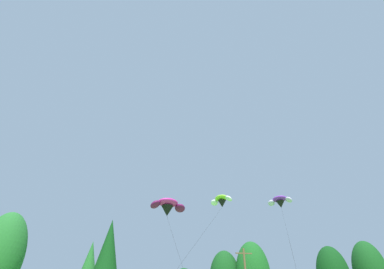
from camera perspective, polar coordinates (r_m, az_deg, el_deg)
name	(u,v)px	position (r m, az deg, el deg)	size (l,w,h in m)	color
treeline_tree_c	(0,256)	(46.65, -33.89, -19.42)	(5.64, 5.64, 14.23)	#472D19
treeline_tree_e	(107,258)	(43.58, -16.56, -22.52)	(4.66, 4.66, 13.93)	#472D19
parafoil_kite_high_lime_white	(222,201)	(39.71, 5.90, -12.97)	(11.76, 15.61, 14.88)	#93D633
parafoil_kite_mid_magenta	(168,206)	(30.56, -4.86, -14.07)	(4.05, 10.47, 10.93)	#D12893
parafoil_kite_far_purple	(280,202)	(41.64, 17.12, -12.63)	(9.02, 17.10, 14.48)	purple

